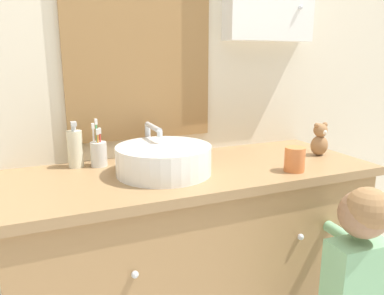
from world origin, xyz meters
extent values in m
cube|color=beige|center=(0.00, 0.63, 1.25)|extent=(3.20, 0.06, 2.50)
cube|color=olive|center=(-0.14, 0.59, 1.41)|extent=(0.63, 0.02, 0.98)
cube|color=#B2C1CC|center=(-0.14, 0.58, 1.41)|extent=(0.57, 0.01, 0.92)
sphere|color=silver|center=(0.61, 0.49, 1.49)|extent=(0.02, 0.02, 0.02)
cube|color=#A37A4C|center=(0.00, 0.32, 0.40)|extent=(1.40, 0.52, 0.80)
cube|color=#99754C|center=(0.00, 0.32, 0.82)|extent=(1.44, 0.56, 0.03)
sphere|color=silver|center=(-0.32, 0.05, 0.60)|extent=(0.02, 0.02, 0.02)
sphere|color=silver|center=(0.32, 0.05, 0.60)|extent=(0.02, 0.02, 0.02)
cylinder|color=white|center=(-0.13, 0.31, 0.89)|extent=(0.36, 0.36, 0.11)
cylinder|color=silver|center=(-0.13, 0.31, 0.94)|extent=(0.30, 0.30, 0.01)
cylinder|color=silver|center=(-0.13, 0.51, 0.92)|extent=(0.02, 0.02, 0.16)
cylinder|color=silver|center=(-0.13, 0.43, 0.99)|extent=(0.02, 0.16, 0.02)
cylinder|color=silver|center=(-0.13, 0.35, 0.98)|extent=(0.02, 0.02, 0.02)
sphere|color=white|center=(-0.03, 0.51, 0.88)|extent=(0.06, 0.06, 0.06)
cylinder|color=silver|center=(-0.34, 0.50, 0.89)|extent=(0.07, 0.07, 0.10)
cylinder|color=#D6423D|center=(-0.33, 0.50, 0.92)|extent=(0.01, 0.01, 0.14)
cube|color=white|center=(-0.33, 0.50, 0.98)|extent=(0.01, 0.02, 0.02)
cylinder|color=#47B26B|center=(-0.35, 0.51, 0.94)|extent=(0.01, 0.01, 0.18)
cube|color=white|center=(-0.35, 0.51, 1.02)|extent=(0.01, 0.02, 0.02)
cylinder|color=white|center=(-0.36, 0.50, 0.93)|extent=(0.01, 0.01, 0.16)
cube|color=white|center=(-0.36, 0.50, 1.00)|extent=(0.01, 0.02, 0.02)
cylinder|color=orange|center=(-0.34, 0.49, 0.92)|extent=(0.01, 0.01, 0.14)
cube|color=white|center=(-0.34, 0.49, 0.98)|extent=(0.01, 0.02, 0.02)
cylinder|color=beige|center=(-0.43, 0.53, 0.91)|extent=(0.06, 0.06, 0.15)
cylinder|color=silver|center=(-0.43, 0.53, 1.00)|extent=(0.02, 0.02, 0.02)
cube|color=silver|center=(-0.43, 0.52, 1.02)|extent=(0.02, 0.03, 0.02)
cube|color=#7FBC89|center=(0.38, -0.18, 0.51)|extent=(0.21, 0.12, 0.35)
sphere|color=#997051|center=(0.38, -0.18, 0.78)|extent=(0.16, 0.16, 0.16)
sphere|color=#997047|center=(0.38, -0.19, 0.80)|extent=(0.15, 0.15, 0.15)
cylinder|color=#7FBC89|center=(0.46, 0.01, 0.62)|extent=(0.06, 0.26, 0.04)
cylinder|color=white|center=(0.47, 0.14, 0.66)|extent=(0.01, 0.05, 0.12)
ellipsoid|color=#9E7047|center=(0.60, 0.29, 0.88)|extent=(0.08, 0.07, 0.09)
sphere|color=#9E7047|center=(0.60, 0.29, 0.95)|extent=(0.06, 0.06, 0.06)
sphere|color=#9E7047|center=(0.58, 0.29, 0.97)|extent=(0.02, 0.02, 0.02)
sphere|color=#9E7047|center=(0.62, 0.29, 0.97)|extent=(0.02, 0.02, 0.02)
sphere|color=silver|center=(0.60, 0.27, 0.95)|extent=(0.02, 0.02, 0.02)
cylinder|color=orange|center=(0.34, 0.14, 0.88)|extent=(0.08, 0.08, 0.09)
camera|label=1|loc=(-0.57, -0.99, 1.27)|focal=35.00mm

